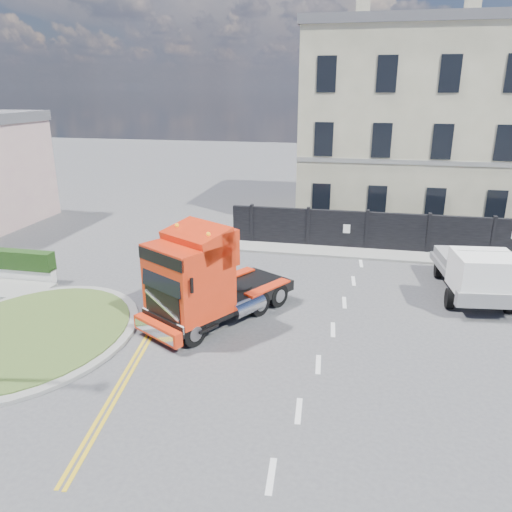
# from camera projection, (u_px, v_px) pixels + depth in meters

# --- Properties ---
(ground) EXTENTS (120.00, 120.00, 0.00)m
(ground) POSITION_uv_depth(u_px,v_px,m) (252.00, 317.00, 18.21)
(ground) COLOR #424244
(ground) RESTS_ON ground
(traffic_island) EXTENTS (6.80, 6.80, 0.17)m
(traffic_island) POSITION_uv_depth(u_px,v_px,m) (30.00, 334.00, 16.78)
(traffic_island) COLOR gray
(traffic_island) RESTS_ON ground
(hoarding_fence) EXTENTS (18.80, 0.25, 2.00)m
(hoarding_fence) POSITION_uv_depth(u_px,v_px,m) (419.00, 234.00, 24.94)
(hoarding_fence) COLOR black
(hoarding_fence) RESTS_ON ground
(georgian_building) EXTENTS (12.30, 10.30, 12.80)m
(georgian_building) POSITION_uv_depth(u_px,v_px,m) (406.00, 125.00, 30.46)
(georgian_building) COLOR beige
(georgian_building) RESTS_ON ground
(pavement_far) EXTENTS (20.00, 1.60, 0.12)m
(pavement_far) POSITION_uv_depth(u_px,v_px,m) (407.00, 257.00, 24.51)
(pavement_far) COLOR gray
(pavement_far) RESTS_ON ground
(truck) EXTENTS (4.88, 6.16, 3.52)m
(truck) POSITION_uv_depth(u_px,v_px,m) (202.00, 282.00, 17.19)
(truck) COLOR black
(truck) RESTS_ON ground
(flatbed_pickup) EXTENTS (2.71, 5.51, 2.20)m
(flatbed_pickup) POSITION_uv_depth(u_px,v_px,m) (479.00, 275.00, 18.98)
(flatbed_pickup) COLOR slate
(flatbed_pickup) RESTS_ON ground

